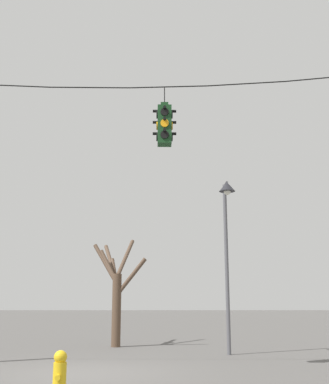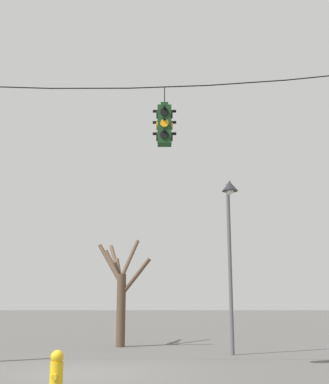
{
  "view_description": "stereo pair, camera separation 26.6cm",
  "coord_description": "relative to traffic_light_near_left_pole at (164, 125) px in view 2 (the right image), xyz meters",
  "views": [
    {
      "loc": [
        1.68,
        -11.34,
        1.52
      ],
      "look_at": [
        1.88,
        -0.19,
        4.11
      ],
      "focal_mm": 45.0,
      "sensor_mm": 36.0,
      "label": 1
    },
    {
      "loc": [
        1.94,
        -11.34,
        1.52
      ],
      "look_at": [
        1.88,
        -0.19,
        4.11
      ],
      "focal_mm": 45.0,
      "sensor_mm": 36.0,
      "label": 2
    }
  ],
  "objects": [
    {
      "name": "ground_plane",
      "position": [
        -1.88,
        0.19,
        -5.8
      ],
      "size": [
        200.0,
        200.0,
        0.0
      ],
      "primitive_type": "plane",
      "color": "#565451"
    },
    {
      "name": "span_wire",
      "position": [
        -1.88,
        -0.0,
        1.12
      ],
      "size": [
        13.85,
        0.03,
        0.45
      ],
      "color": "black"
    },
    {
      "name": "traffic_light_near_left_pole",
      "position": [
        0.0,
        0.0,
        0.0
      ],
      "size": [
        0.58,
        0.58,
        1.52
      ],
      "color": "#143819"
    },
    {
      "name": "street_lamp",
      "position": [
        2.03,
        3.77,
        -1.82
      ],
      "size": [
        0.5,
        0.87,
        5.3
      ],
      "color": "#515156",
      "rests_on": "ground_plane"
    },
    {
      "name": "bare_tree",
      "position": [
        -1.66,
        7.07,
        -3.74
      ],
      "size": [
        2.12,
        2.3,
        4.09
      ],
      "color": "brown",
      "rests_on": "ground_plane"
    },
    {
      "name": "fire_hydrant",
      "position": [
        -1.79,
        -2.66,
        -5.42
      ],
      "size": [
        0.22,
        0.3,
        0.75
      ],
      "color": "gold",
      "rests_on": "ground_plane"
    }
  ]
}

